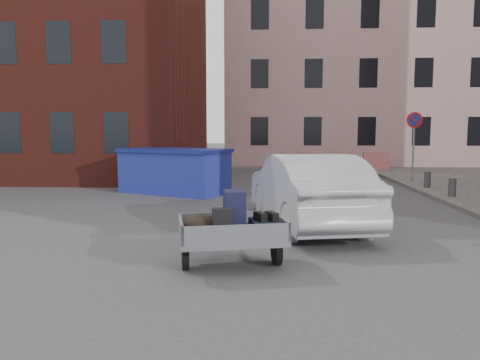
{
  "coord_description": "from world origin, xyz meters",
  "views": [
    {
      "loc": [
        0.45,
        -8.64,
        2.16
      ],
      "look_at": [
        -0.11,
        0.91,
        1.1
      ],
      "focal_mm": 35.0,
      "sensor_mm": 36.0,
      "label": 1
    }
  ],
  "objects": [
    {
      "name": "dumpster",
      "position": [
        -2.65,
        6.81,
        0.75
      ],
      "size": [
        3.99,
        3.13,
        1.49
      ],
      "rotation": [
        0.0,
        0.0,
        -0.42
      ],
      "color": "#212E9F",
      "rests_on": "ground"
    },
    {
      "name": "trailer",
      "position": [
        -0.1,
        -1.55,
        0.61
      ],
      "size": [
        1.8,
        1.94,
        1.2
      ],
      "rotation": [
        0.0,
        0.0,
        0.22
      ],
      "color": "black",
      "rests_on": "ground"
    },
    {
      "name": "silver_car",
      "position": [
        1.33,
        1.69,
        0.8
      ],
      "size": [
        2.65,
        5.13,
        1.61
      ],
      "primitive_type": "imported",
      "rotation": [
        0.0,
        0.0,
        3.34
      ],
      "color": "#ADB0B4",
      "rests_on": "ground"
    },
    {
      "name": "barriers",
      "position": [
        4.2,
        15.0,
        0.5
      ],
      "size": [
        4.7,
        0.18,
        1.0
      ],
      "color": "red",
      "rests_on": "ground"
    },
    {
      "name": "building_pink",
      "position": [
        6.0,
        22.0,
        7.0
      ],
      "size": [
        16.0,
        8.0,
        14.0
      ],
      "primitive_type": "cube",
      "color": "#BE9292",
      "rests_on": "ground"
    },
    {
      "name": "ground",
      "position": [
        0.0,
        0.0,
        0.0
      ],
      "size": [
        120.0,
        120.0,
        0.0
      ],
      "primitive_type": "plane",
      "color": "#38383A",
      "rests_on": "ground"
    },
    {
      "name": "building_brick",
      "position": [
        -9.0,
        13.0,
        7.0
      ],
      "size": [
        12.0,
        10.0,
        14.0
      ],
      "primitive_type": "cube",
      "color": "#591E16",
      "rests_on": "ground"
    },
    {
      "name": "no_parking_sign",
      "position": [
        6.0,
        9.48,
        2.01
      ],
      "size": [
        0.6,
        0.09,
        2.65
      ],
      "color": "gray",
      "rests_on": "sidewalk"
    }
  ]
}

